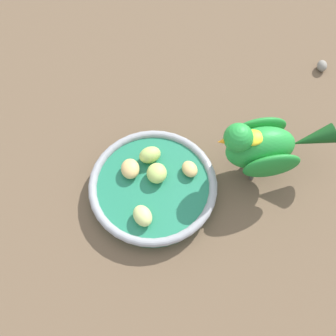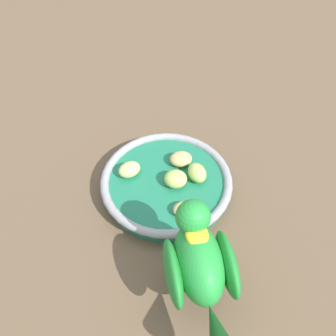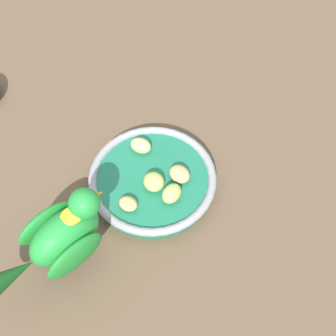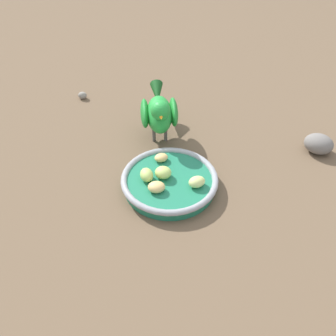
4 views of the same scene
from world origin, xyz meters
name	(u,v)px [view 1 (image 1 of 4)]	position (x,y,z in m)	size (l,w,h in m)	color
ground_plane	(157,203)	(0.00, 0.00, 0.00)	(4.00, 4.00, 0.00)	brown
feeding_bowl	(153,187)	(0.01, 0.02, 0.02)	(0.19, 0.19, 0.03)	#1E7251
apple_piece_0	(143,216)	(-0.03, -0.02, 0.03)	(0.03, 0.02, 0.02)	#C6D17A
apple_piece_1	(190,169)	(0.06, 0.01, 0.03)	(0.03, 0.02, 0.02)	tan
apple_piece_2	(150,155)	(0.03, 0.06, 0.03)	(0.03, 0.02, 0.02)	#B2CC66
apple_piece_3	(157,173)	(0.02, 0.03, 0.03)	(0.03, 0.03, 0.02)	#B2CC66
apple_piece_4	(130,169)	(-0.01, 0.06, 0.03)	(0.03, 0.03, 0.02)	tan
parrot	(263,146)	(0.15, -0.04, 0.07)	(0.16, 0.11, 0.12)	#59544C
pebble_0	(322,66)	(0.38, 0.05, 0.01)	(0.02, 0.02, 0.02)	gray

